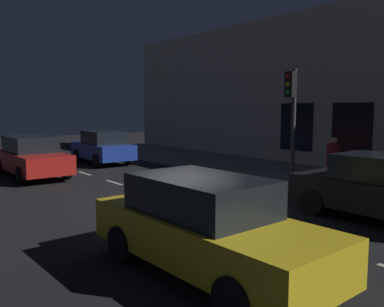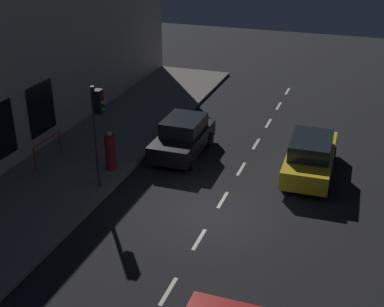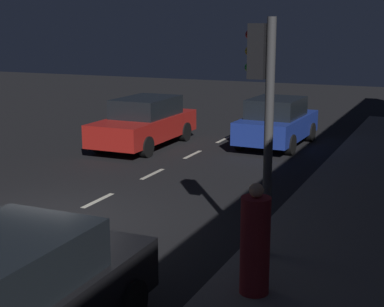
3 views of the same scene
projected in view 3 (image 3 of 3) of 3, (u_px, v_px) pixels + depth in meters
ground_plane at (54, 222)px, 11.54m from camera, size 60.00×60.00×0.00m
sidewalk at (379, 272)px, 9.02m from camera, size 4.50×32.00×0.15m
lane_centre_line at (20, 238)px, 10.65m from camera, size 0.12×27.20×0.01m
traffic_light at (263, 96)px, 9.00m from camera, size 0.49×0.32×3.83m
parked_car_0 at (277, 122)px, 18.72m from camera, size 1.91×3.90×1.58m
parked_car_1 at (145, 122)px, 18.67m from camera, size 1.87×4.46×1.58m
parked_car_3 at (15, 298)px, 6.61m from camera, size 1.85×3.82×1.58m
pedestrian_0 at (255, 244)px, 8.01m from camera, size 0.57×0.57×1.60m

